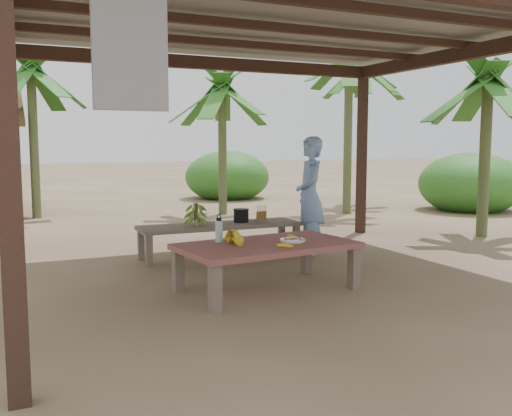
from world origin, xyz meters
name	(u,v)px	position (x,y,z in m)	size (l,w,h in m)	color
ground	(274,276)	(0.00, 0.00, 0.00)	(80.00, 80.00, 0.00)	brown
pavilion	(274,29)	(-0.01, -0.01, 2.78)	(6.60, 5.60, 2.95)	black
work_table	(267,249)	(-0.34, -0.53, 0.43)	(1.90, 1.20, 0.50)	brown
bench	(221,228)	(-0.15, 1.32, 0.39)	(2.21, 0.63, 0.45)	brown
ripe_banana_bunch	(231,237)	(-0.73, -0.48, 0.58)	(0.26, 0.23, 0.16)	yellow
plate	(293,240)	(-0.07, -0.58, 0.52)	(0.27, 0.27, 0.04)	white
loose_banana_front	(285,246)	(-0.30, -0.85, 0.52)	(0.04, 0.18, 0.04)	yellow
loose_banana_side	(292,236)	(0.03, -0.38, 0.52)	(0.04, 0.14, 0.04)	yellow
water_flask	(219,230)	(-0.77, -0.26, 0.62)	(0.08, 0.08, 0.29)	#3DA5C1
green_banana_stalk	(196,214)	(-0.49, 1.32, 0.60)	(0.27, 0.27, 0.31)	#598C2D
cooking_pot	(241,216)	(0.17, 1.37, 0.54)	(0.21, 0.21, 0.18)	black
skewer_rack	(261,213)	(0.43, 1.26, 0.57)	(0.18, 0.08, 0.24)	#A57F47
woman	(310,196)	(1.05, 1.01, 0.81)	(0.59, 0.39, 1.62)	#698AC7
banana_plant_ne	(349,69)	(4.07, 4.65, 3.10)	(1.80, 1.80, 3.61)	#596638
banana_plant_n	(222,98)	(1.56, 5.65, 2.48)	(1.80, 1.80, 2.96)	#596638
banana_plant_nw	(31,80)	(-2.14, 6.68, 2.79)	(1.80, 1.80, 3.28)	#596638
banana_plant_e	(488,93)	(4.39, 1.14, 2.33)	(1.80, 1.80, 2.81)	#596638
banana_plant_far	(363,77)	(5.49, 6.18, 3.17)	(1.80, 1.80, 3.67)	#596638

